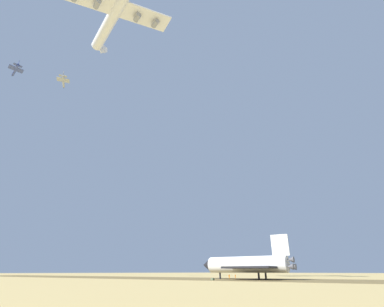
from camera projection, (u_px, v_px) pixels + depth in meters
The scene contains 10 objects.
ground_plane at pixel (239, 279), 112.20m from camera, with size 1200.00×1200.00×0.00m, color tan.
runway_strip at pixel (248, 279), 106.75m from camera, with size 440.00×44.00×0.02m, color brown.
space_shuttle at pixel (245, 265), 109.11m from camera, with size 38.58×27.70×15.80m.
carrier_jet at pixel (117, 8), 153.26m from camera, with size 77.36×60.85×20.61m.
chase_jet_lead at pixel (63, 81), 188.25m from camera, with size 15.13×9.05×4.00m.
chase_jet_right_wing at pixel (15, 70), 173.61m from camera, with size 15.22×8.13×4.00m.
ground_crew_near_nose at pixel (229, 276), 124.33m from camera, with size 0.56×0.42×1.73m.
ground_crew_mid_fuselage at pixel (235, 276), 124.44m from camera, with size 0.59×0.40×1.73m.
ground_crew_near_wingtip at pixel (229, 276), 126.89m from camera, with size 0.52×0.46×1.73m.
ground_support_crate at pixel (213, 279), 97.78m from camera, with size 1.06×0.94×0.70m, color #596B4C.
Camera 1 is at (-79.18, 96.22, 2.80)m, focal length 26.00 mm.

